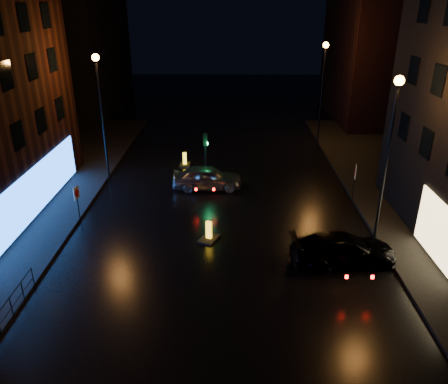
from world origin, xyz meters
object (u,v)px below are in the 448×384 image
Objects in this scene: road_sign_left at (77,196)px; road_sign_right at (355,175)px; dark_sedan at (343,249)px; silver_hatchback at (207,177)px; bollard_near at (209,236)px; bollard_far at (185,163)px; traffic_signal at (206,175)px.

road_sign_left is 0.89× the size of road_sign_right.
dark_sedan is at bearing -4.79° from road_sign_left.
road_sign_left is at bearing 24.51° from road_sign_right.
bollard_near is (0.41, -6.67, -0.54)m from silver_hatchback.
road_sign_right is (8.54, 4.62, 1.58)m from bollard_near.
bollard_far is (-8.68, 13.06, -0.50)m from dark_sedan.
silver_hatchback is at bearing 118.01° from bollard_near.
bollard_far is at bearing 118.78° from traffic_signal.
traffic_signal reaches higher than bollard_near.
dark_sedan is 4.39× the size of bollard_far.
bollard_near is 7.60m from road_sign_left.
road_sign_left is at bearing -138.10° from traffic_signal.
road_sign_left reaches higher than silver_hatchback.
dark_sedan is 3.54× the size of bollard_near.
traffic_signal reaches higher than bollard_far.
bollard_near is at bearing -85.93° from traffic_signal.
bollard_far is at bearing 126.29° from bollard_near.
traffic_signal is 0.77× the size of silver_hatchback.
bollard_near is at bearing 42.81° from road_sign_right.
road_sign_left is 16.04m from road_sign_right.
silver_hatchback is at bearing -66.19° from bollard_far.
dark_sedan reaches higher than bollard_near.
road_sign_left is (-13.64, 3.88, 0.88)m from dark_sedan.
traffic_signal is at bearing 5.61° from silver_hatchback.
road_sign_left is at bearing 123.80° from silver_hatchback.
road_sign_right is at bearing -104.46° from silver_hatchback.
silver_hatchback is 11.08m from dark_sedan.
silver_hatchback is 8.44m from road_sign_left.
dark_sedan is 14.21m from road_sign_left.
road_sign_left is (-7.25, 1.80, 1.38)m from bollard_near.
dark_sedan is 7.13m from road_sign_right.
traffic_signal is 1.18m from silver_hatchback.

